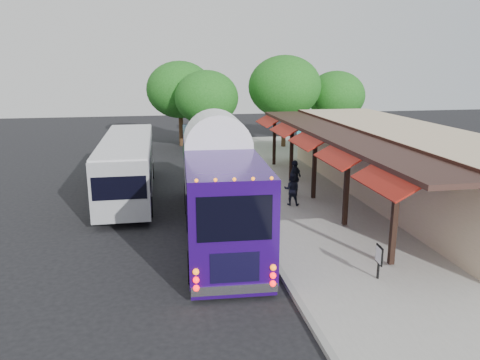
{
  "coord_description": "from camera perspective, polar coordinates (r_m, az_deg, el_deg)",
  "views": [
    {
      "loc": [
        -3.78,
        -17.43,
        6.81
      ],
      "look_at": [
        -0.28,
        2.08,
        1.8
      ],
      "focal_mm": 35.0,
      "sensor_mm": 36.0,
      "label": 1
    }
  ],
  "objects": [
    {
      "name": "ped_c",
      "position": [
        23.88,
        6.69,
        0.22
      ],
      "size": [
        1.1,
        1.09,
        1.87
      ],
      "primitive_type": "imported",
      "rotation": [
        0.0,
        0.0,
        3.92
      ],
      "color": "black",
      "rests_on": "sidewalk"
    },
    {
      "name": "ped_b",
      "position": [
        22.41,
        6.34,
        -1.12
      ],
      "size": [
        0.91,
        0.81,
        1.55
      ],
      "primitive_type": "imported",
      "rotation": [
        0.0,
        0.0,
        2.79
      ],
      "color": "black",
      "rests_on": "sidewalk"
    },
    {
      "name": "curb",
      "position": [
        22.78,
        -0.03,
        -3.01
      ],
      "size": [
        0.2,
        40.0,
        0.16
      ],
      "primitive_type": "cube",
      "color": "gray",
      "rests_on": "ground"
    },
    {
      "name": "tree_right",
      "position": [
        40.32,
        11.62,
        10.03
      ],
      "size": [
        4.79,
        4.79,
        6.13
      ],
      "color": "#382314",
      "rests_on": "ground"
    },
    {
      "name": "city_bus",
      "position": [
        25.03,
        -13.53,
        1.92
      ],
      "size": [
        2.54,
        11.21,
        3.01
      ],
      "rotation": [
        0.0,
        0.0,
        -0.01
      ],
      "color": "gray",
      "rests_on": "ground"
    },
    {
      "name": "sign_board",
      "position": [
        15.46,
        16.6,
        -8.94
      ],
      "size": [
        0.09,
        0.5,
        1.1
      ],
      "rotation": [
        0.0,
        0.0,
        -0.07
      ],
      "color": "black",
      "rests_on": "sidewalk"
    },
    {
      "name": "tree_far",
      "position": [
        39.04,
        -7.34,
        10.86
      ],
      "size": [
        5.41,
        5.41,
        6.93
      ],
      "color": "#382314",
      "rests_on": "ground"
    },
    {
      "name": "coach_bus",
      "position": [
        18.96,
        -2.79,
        -0.2
      ],
      "size": [
        3.19,
        12.36,
        3.92
      ],
      "rotation": [
        0.0,
        0.0,
        -0.05
      ],
      "color": "#280865",
      "rests_on": "ground"
    },
    {
      "name": "tree_mid",
      "position": [
        37.76,
        5.46,
        11.25
      ],
      "size": [
        5.75,
        5.75,
        7.37
      ],
      "color": "#382314",
      "rests_on": "ground"
    },
    {
      "name": "station_shelter",
      "position": [
        25.13,
        19.03,
        2.01
      ],
      "size": [
        8.15,
        20.0,
        3.6
      ],
      "color": "#C4AE88",
      "rests_on": "ground"
    },
    {
      "name": "sidewalk",
      "position": [
        24.11,
        11.64,
        -2.33
      ],
      "size": [
        10.0,
        40.0,
        0.15
      ],
      "primitive_type": "cube",
      "color": "#9E9B93",
      "rests_on": "ground"
    },
    {
      "name": "ped_a",
      "position": [
        19.39,
        3.36,
        -3.06
      ],
      "size": [
        0.8,
        0.7,
        1.84
      ],
      "primitive_type": "imported",
      "rotation": [
        0.0,
        0.0,
        0.47
      ],
      "color": "black",
      "rests_on": "sidewalk"
    },
    {
      "name": "ground",
      "position": [
        19.09,
        1.95,
        -6.73
      ],
      "size": [
        90.0,
        90.0,
        0.0
      ],
      "primitive_type": "plane",
      "color": "black",
      "rests_on": "ground"
    },
    {
      "name": "ped_d",
      "position": [
        30.99,
        0.14,
        3.48
      ],
      "size": [
        1.24,
        0.82,
        1.8
      ],
      "primitive_type": "imported",
      "rotation": [
        0.0,
        0.0,
        3.01
      ],
      "color": "black",
      "rests_on": "sidewalk"
    },
    {
      "name": "tree_left",
      "position": [
        36.28,
        -4.09,
        9.97
      ],
      "size": [
        4.88,
        4.88,
        6.25
      ],
      "color": "#382314",
      "rests_on": "ground"
    }
  ]
}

